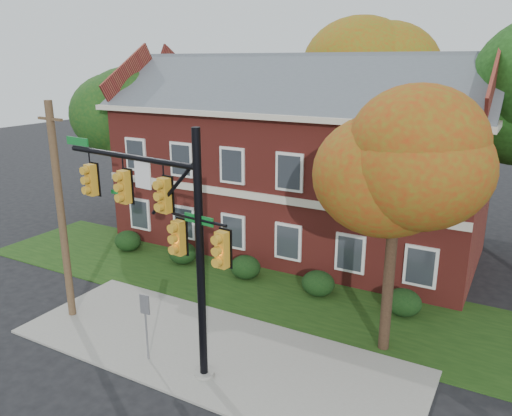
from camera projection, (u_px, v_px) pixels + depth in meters
The scene contains 15 objects.
ground at pixel (194, 367), 15.96m from camera, with size 120.00×120.00×0.00m, color black.
sidewalk at pixel (212, 350), 16.78m from camera, with size 14.00×5.00×0.08m, color gray.
grass_strip at pixel (278, 293), 20.98m from camera, with size 30.00×6.00×0.04m, color #193811.
apartment_building at pixel (297, 151), 25.50m from camera, with size 18.80×8.80×9.74m.
hedge_far_left at pixel (128, 241), 25.62m from camera, with size 1.40×1.26×1.05m, color black.
hedge_left at pixel (183, 253), 23.99m from camera, with size 1.40×1.26×1.05m, color black.
hedge_center at pixel (245, 267), 22.36m from camera, with size 1.40×1.26×1.05m, color black.
hedge_right at pixel (318, 283), 20.73m from camera, with size 1.40×1.26×1.05m, color black.
hedge_far_right at pixel (403, 302), 19.10m from camera, with size 1.40×1.26×1.05m, color black.
tree_near_right at pixel (405, 156), 14.88m from camera, with size 4.50×4.25×8.58m.
tree_left_rear at pixel (135, 110), 28.61m from camera, with size 5.40×5.10×8.88m.
tree_far_rear at pixel (372, 71), 30.35m from camera, with size 6.84×6.46×11.52m.
traffic_signal at pixel (164, 222), 14.87m from camera, with size 6.89×1.04×7.71m.
utility_pole at pixel (61, 213), 17.99m from camera, with size 1.27×0.29×8.13m.
sign_post at pixel (146, 317), 15.82m from camera, with size 0.35×0.08×2.37m.
Camera 1 is at (8.46, -11.16, 9.40)m, focal length 35.00 mm.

